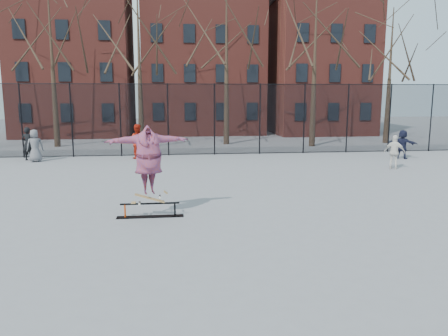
{
  "coord_description": "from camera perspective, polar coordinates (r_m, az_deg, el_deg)",
  "views": [
    {
      "loc": [
        -1.13,
        -11.55,
        3.47
      ],
      "look_at": [
        0.4,
        1.5,
        1.21
      ],
      "focal_mm": 35.0,
      "sensor_mm": 36.0,
      "label": 1
    }
  ],
  "objects": [
    {
      "name": "bystander_white",
      "position": [
        21.53,
        21.39,
        1.94
      ],
      "size": [
        0.97,
        0.84,
        1.57
      ],
      "primitive_type": "imported",
      "rotation": [
        0.0,
        0.0,
        2.53
      ],
      "color": "silver",
      "rests_on": "ground"
    },
    {
      "name": "tree_row",
      "position": [
        28.98,
        -5.1,
        17.44
      ],
      "size": [
        33.66,
        7.46,
        10.67
      ],
      "color": "black",
      "rests_on": "ground"
    },
    {
      "name": "skate_rail",
      "position": [
        12.6,
        -9.63,
        -5.6
      ],
      "size": [
        1.88,
        0.29,
        0.41
      ],
      "color": "black",
      "rests_on": "ground"
    },
    {
      "name": "fence",
      "position": [
        24.62,
        -4.08,
        6.45
      ],
      "size": [
        34.03,
        0.07,
        4.0
      ],
      "color": "black",
      "rests_on": "ground"
    },
    {
      "name": "ground",
      "position": [
        12.12,
        -1.06,
        -6.88
      ],
      "size": [
        100.0,
        100.0,
        0.0
      ],
      "primitive_type": "plane",
      "color": "slate"
    },
    {
      "name": "rowhouses",
      "position": [
        37.69,
        -3.94,
        13.7
      ],
      "size": [
        29.0,
        7.0,
        13.0
      ],
      "color": "maroon",
      "rests_on": "ground"
    },
    {
      "name": "skater",
      "position": [
        12.32,
        -9.81,
        0.34
      ],
      "size": [
        2.45,
        1.23,
        1.92
      ],
      "primitive_type": "imported",
      "rotation": [
        0.0,
        0.0,
        0.26
      ],
      "color": "#6B388E",
      "rests_on": "skateboard"
    },
    {
      "name": "bystander_black",
      "position": [
        24.86,
        -24.22,
        2.91
      ],
      "size": [
        0.68,
        0.49,
        1.74
      ],
      "primitive_type": "imported",
      "rotation": [
        0.0,
        0.0,
        3.01
      ],
      "color": "black",
      "rests_on": "ground"
    },
    {
      "name": "bystander_grey",
      "position": [
        24.2,
        -23.47,
        2.7
      ],
      "size": [
        0.94,
        0.77,
        1.66
      ],
      "primitive_type": "imported",
      "rotation": [
        0.0,
        0.0,
        3.48
      ],
      "color": "#5B5B5F",
      "rests_on": "ground"
    },
    {
      "name": "bystander_red",
      "position": [
        23.77,
        -11.33,
        3.43
      ],
      "size": [
        0.92,
        0.73,
        1.85
      ],
      "primitive_type": "imported",
      "rotation": [
        0.0,
        0.0,
        3.1
      ],
      "color": "#B72010",
      "rests_on": "ground"
    },
    {
      "name": "skateboard",
      "position": [
        12.52,
        -9.67,
        -4.24
      ],
      "size": [
        0.92,
        0.22,
        0.11
      ],
      "primitive_type": null,
      "color": "#9D713F",
      "rests_on": "skate_rail"
    },
    {
      "name": "bystander_navy",
      "position": [
        25.12,
        22.28,
        2.89
      ],
      "size": [
        1.42,
        1.24,
        1.55
      ],
      "primitive_type": "imported",
      "rotation": [
        0.0,
        0.0,
        2.48
      ],
      "color": "#1A1D34",
      "rests_on": "ground"
    }
  ]
}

